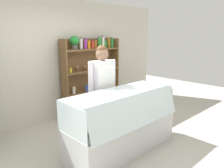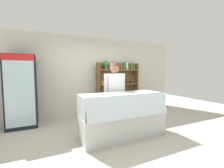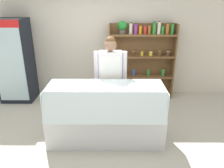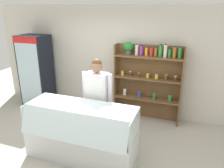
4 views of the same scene
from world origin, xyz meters
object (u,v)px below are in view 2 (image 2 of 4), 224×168
Objects in this scene: shelving_unit at (117,84)px; drinks_fridge at (21,91)px; shop_clerk at (115,90)px; deli_display_case at (122,123)px.

drinks_fridge is at bearing -176.05° from shelving_unit.
shelving_unit reaches higher than shop_clerk.
drinks_fridge reaches higher than deli_display_case.
shelving_unit reaches higher than deli_display_case.
shelving_unit is at bearing 3.95° from drinks_fridge.
deli_display_case is (2.19, -1.65, -0.66)m from drinks_fridge.
shelving_unit is 0.96× the size of deli_display_case.
shop_clerk is at bearing -25.51° from drinks_fridge.
drinks_fridge is 1.13× the size of shop_clerk.
shop_clerk is (2.27, -1.08, 0.05)m from drinks_fridge.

